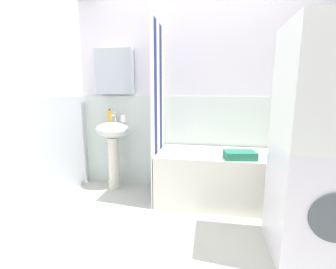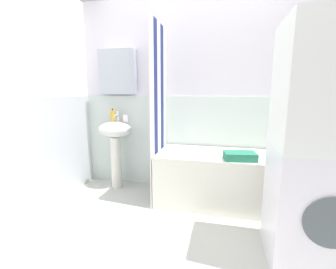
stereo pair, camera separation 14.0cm
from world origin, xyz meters
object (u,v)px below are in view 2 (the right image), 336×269
Objects in this scene: soap_dispenser at (113,115)px; bathtub at (229,179)px; sink at (115,140)px; toothbrush_cup at (126,118)px; towel_folded at (240,156)px; washer_dryer_stack at (322,149)px; body_wash_bottle at (283,146)px; conditioner_bottle at (294,143)px.

soap_dispenser reaches higher than bathtub.
toothbrush_cup reaches higher than sink.
soap_dispenser is at bearing 164.99° from towel_folded.
soap_dispenser is 1.68m from towel_folded.
washer_dryer_stack reaches higher than sink.
body_wash_bottle reaches higher than bathtub.
soap_dispenser is 0.10× the size of washer_dryer_stack.
soap_dispenser is 1.66m from bathtub.
conditioner_bottle is (0.70, 0.25, 0.40)m from bathtub.
body_wash_bottle is at bearing 0.74° from soap_dispenser.
washer_dryer_stack is at bearing -54.65° from bathtub.
washer_dryer_stack is (2.02, -0.97, 0.22)m from sink.
sink is 0.32m from soap_dispenser.
body_wash_bottle is 0.47× the size of towel_folded.
bathtub is 7.06× the size of conditioner_bottle.
washer_dryer_stack is at bearing -51.24° from towel_folded.
towel_folded is at bearing -12.95° from sink.
toothbrush_cup is at bearing 170.69° from bathtub.
body_wash_bottle is (0.59, 0.25, 0.36)m from bathtub.
toothbrush_cup is 2.03m from conditioner_bottle.
washer_dryer_stack reaches higher than conditioner_bottle.
towel_folded is at bearing -66.88° from bathtub.
toothbrush_cup is at bearing 29.23° from sink.
conditioner_bottle is 0.12m from body_wash_bottle.
washer_dryer_stack is (2.08, -1.04, -0.08)m from soap_dispenser.
sink is at bearing 174.14° from bathtub.
bathtub is (1.50, -0.22, -0.66)m from soap_dispenser.
soap_dispenser is at bearing 128.93° from sink.
soap_dispenser is 2.11m from body_wash_bottle.
bathtub is at bearing -160.65° from conditioner_bottle.
soap_dispenser is at bearing 153.42° from washer_dryer_stack.
soap_dispenser is (-0.06, 0.07, 0.31)m from sink.
sink is 2.26m from washer_dryer_stack.
sink is at bearing 154.43° from washer_dryer_stack.
soap_dispenser is at bearing -179.39° from conditioner_bottle.
washer_dryer_stack is at bearing -90.33° from body_wash_bottle.
towel_folded is at bearing -16.62° from toothbrush_cup.
towel_folded is (-0.50, -0.45, -0.03)m from body_wash_bottle.
bathtub is at bearing -8.43° from soap_dispenser.
toothbrush_cup reaches higher than towel_folded.
conditioner_bottle is 0.13× the size of washer_dryer_stack.
toothbrush_cup is 0.57× the size of body_wash_bottle.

